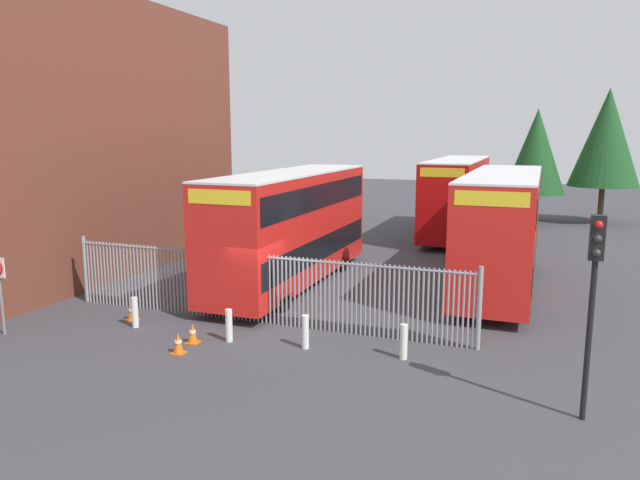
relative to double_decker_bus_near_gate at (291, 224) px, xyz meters
The scene contains 16 objects.
ground_plane 4.34m from the double_decker_bus_near_gate, 66.14° to the left, with size 100.00×100.00×0.00m, color #3D3D42.
depot_building_brick 12.13m from the double_decker_bus_near_gate, behind, with size 9.68×18.45×11.28m, color brown.
palisade_fence 4.95m from the double_decker_bus_near_gate, 79.41° to the right, with size 13.58×0.14×2.35m.
double_decker_bus_near_gate is the anchor object (origin of this frame).
double_decker_bus_behind_fence_left 8.01m from the double_decker_bus_near_gate, 17.36° to the left, with size 2.54×10.81×4.42m.
double_decker_bus_behind_fence_right 14.14m from the double_decker_bus_near_gate, 71.75° to the left, with size 2.54×10.81×4.42m.
bollard_near_left 7.17m from the double_decker_bus_near_gate, 110.72° to the right, with size 0.20×0.20×0.95m, color silver.
bollard_center_front 6.89m from the double_decker_bus_near_gate, 82.37° to the right, with size 0.20×0.20×0.95m, color silver.
bollard_near_right 7.29m from the double_decker_bus_near_gate, 63.59° to the right, with size 0.20×0.20×0.95m, color silver.
bollard_far_right 8.67m from the double_decker_bus_near_gate, 46.26° to the right, with size 0.20×0.20×0.95m, color silver.
traffic_cone_by_gate 8.16m from the double_decker_bus_near_gate, 89.53° to the right, with size 0.34×0.34×0.59m.
traffic_cone_mid_forecourt 6.96m from the double_decker_bus_near_gate, 116.67° to the right, with size 0.34×0.34×0.59m.
traffic_cone_near_kerb 7.36m from the double_decker_bus_near_gate, 90.15° to the right, with size 0.34×0.34×0.59m.
traffic_light_kerbside 12.95m from the double_decker_bus_near_gate, 38.73° to the right, with size 0.28×0.33×4.30m.
tree_tall_back 25.56m from the double_decker_bus_near_gate, 60.15° to the left, with size 4.39×4.39×8.71m.
tree_short_side 22.70m from the double_decker_bus_near_gate, 68.11° to the left, with size 3.87×3.87×7.43m.
Camera 1 is at (7.58, -16.13, 5.90)m, focal length 33.41 mm.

